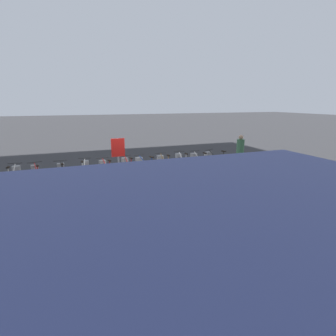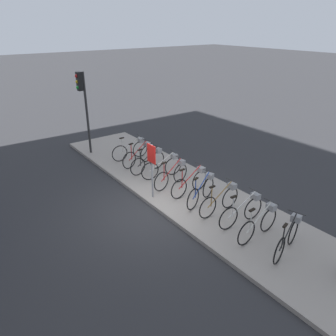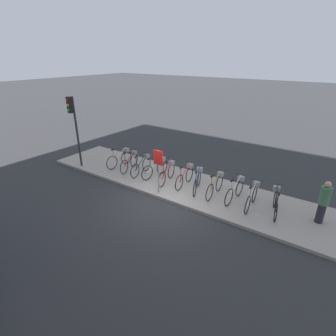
# 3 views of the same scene
# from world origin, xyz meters

# --- Properties ---
(ground_plane) EXTENTS (120.00, 120.00, 0.00)m
(ground_plane) POSITION_xyz_m (0.00, 0.00, 0.00)
(ground_plane) COLOR #2D2D30
(sidewalk) EXTENTS (14.53, 3.04, 0.12)m
(sidewalk) POSITION_xyz_m (0.00, 1.52, 0.06)
(sidewalk) COLOR #9E9389
(sidewalk) RESTS_ON ground_plane
(parked_bicycle_0) EXTENTS (0.46, 1.67, 1.03)m
(parked_bicycle_0) POSITION_xyz_m (-3.84, 1.48, 0.57)
(parked_bicycle_0) COLOR black
(parked_bicycle_0) RESTS_ON sidewalk
(parked_bicycle_1) EXTENTS (0.52, 1.65, 1.03)m
(parked_bicycle_1) POSITION_xyz_m (-3.12, 1.42, 0.57)
(parked_bicycle_1) COLOR black
(parked_bicycle_1) RESTS_ON sidewalk
(parked_bicycle_2) EXTENTS (0.46, 1.67, 1.03)m
(parked_bicycle_2) POSITION_xyz_m (-2.32, 1.37, 0.57)
(parked_bicycle_2) COLOR black
(parked_bicycle_2) RESTS_ON sidewalk
(parked_bicycle_3) EXTENTS (0.46, 1.66, 1.03)m
(parked_bicycle_3) POSITION_xyz_m (-1.57, 1.52, 0.57)
(parked_bicycle_3) COLOR black
(parked_bicycle_3) RESTS_ON sidewalk
(parked_bicycle_4) EXTENTS (0.47, 1.66, 1.03)m
(parked_bicycle_4) POSITION_xyz_m (-0.80, 1.36, 0.57)
(parked_bicycle_4) COLOR black
(parked_bicycle_4) RESTS_ON sidewalk
(parked_bicycle_5) EXTENTS (0.46, 1.67, 1.03)m
(parked_bicycle_5) POSITION_xyz_m (0.04, 1.52, 0.57)
(parked_bicycle_5) COLOR black
(parked_bicycle_5) RESTS_ON sidewalk
(parked_bicycle_6) EXTENTS (0.65, 1.60, 1.03)m
(parked_bicycle_6) POSITION_xyz_m (0.70, 1.42, 0.57)
(parked_bicycle_6) COLOR black
(parked_bicycle_6) RESTS_ON sidewalk
(parked_bicycle_7) EXTENTS (0.46, 1.68, 1.03)m
(parked_bicycle_7) POSITION_xyz_m (1.51, 1.47, 0.57)
(parked_bicycle_7) COLOR black
(parked_bicycle_7) RESTS_ON sidewalk
(parked_bicycle_8) EXTENTS (0.46, 1.67, 1.03)m
(parked_bicycle_8) POSITION_xyz_m (2.33, 1.54, 0.57)
(parked_bicycle_8) COLOR black
(parked_bicycle_8) RESTS_ON sidewalk
(parked_bicycle_9) EXTENTS (0.46, 1.67, 1.03)m
(parked_bicycle_9) POSITION_xyz_m (3.04, 1.40, 0.57)
(parked_bicycle_9) COLOR black
(parked_bicycle_9) RESTS_ON sidewalk
(parked_bicycle_10) EXTENTS (0.60, 1.62, 1.03)m
(parked_bicycle_10) POSITION_xyz_m (3.87, 1.47, 0.57)
(parked_bicycle_10) COLOR black
(parked_bicycle_10) RESTS_ON sidewalk
(traffic_light) EXTENTS (0.24, 0.40, 3.53)m
(traffic_light) POSITION_xyz_m (-5.58, 0.24, 2.66)
(traffic_light) COLOR #2D2D2D
(traffic_light) RESTS_ON sidewalk
(sign_post) EXTENTS (0.44, 0.07, 1.86)m
(sign_post) POSITION_xyz_m (-0.52, 0.29, 1.39)
(sign_post) COLOR #99999E
(sign_post) RESTS_ON sidewalk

